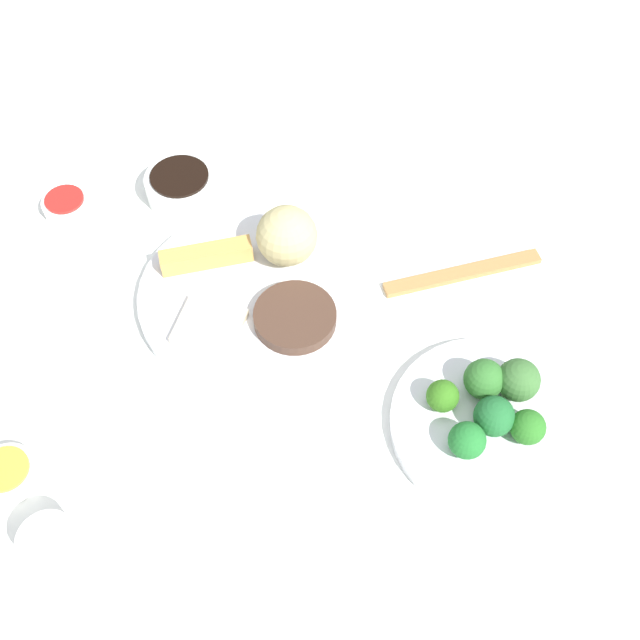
# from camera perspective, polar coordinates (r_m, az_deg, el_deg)

# --- Properties ---
(tabletop) EXTENTS (2.20, 2.20, 0.02)m
(tabletop) POSITION_cam_1_polar(r_m,az_deg,el_deg) (0.97, -4.13, -0.28)
(tabletop) COLOR white
(tabletop) RESTS_ON ground
(main_plate) EXTENTS (0.28, 0.28, 0.02)m
(main_plate) POSITION_cam_1_polar(r_m,az_deg,el_deg) (0.97, -5.15, 1.88)
(main_plate) COLOR white
(main_plate) RESTS_ON tabletop
(rice_scoop) EXTENTS (0.08, 0.08, 0.08)m
(rice_scoop) POSITION_cam_1_polar(r_m,az_deg,el_deg) (0.97, -2.47, 6.24)
(rice_scoop) COLOR tan
(rice_scoop) RESTS_ON main_plate
(spring_roll) EXTENTS (0.04, 0.12, 0.03)m
(spring_roll) POSITION_cam_1_polar(r_m,az_deg,el_deg) (0.99, -8.40, 4.71)
(spring_roll) COLOR #DD9D4D
(spring_roll) RESTS_ON main_plate
(crab_rangoon_wonton) EXTENTS (0.09, 0.10, 0.01)m
(crab_rangoon_wonton) POSITION_cam_1_polar(r_m,az_deg,el_deg) (0.93, -8.18, -0.46)
(crab_rangoon_wonton) COLOR beige
(crab_rangoon_wonton) RESTS_ON main_plate
(stir_fry_heap) EXTENTS (0.10, 0.10, 0.02)m
(stir_fry_heap) POSITION_cam_1_polar(r_m,az_deg,el_deg) (0.93, -1.87, 0.22)
(stir_fry_heap) COLOR #493124
(stir_fry_heap) RESTS_ON main_plate
(broccoli_plate) EXTENTS (0.23, 0.23, 0.01)m
(broccoli_plate) POSITION_cam_1_polar(r_m,az_deg,el_deg) (0.89, 12.50, -7.60)
(broccoli_plate) COLOR white
(broccoli_plate) RESTS_ON tabletop
(broccoli_floret_0) EXTENTS (0.05, 0.05, 0.05)m
(broccoli_floret_0) POSITION_cam_1_polar(r_m,az_deg,el_deg) (0.87, 12.75, -6.96)
(broccoli_floret_0) COLOR #20662F
(broccoli_floret_0) RESTS_ON broccoli_plate
(broccoli_floret_1) EXTENTS (0.04, 0.04, 0.04)m
(broccoli_floret_1) POSITION_cam_1_polar(r_m,az_deg,el_deg) (0.87, 9.06, -5.57)
(broccoli_floret_1) COLOR #35751C
(broccoli_floret_1) RESTS_ON broccoli_plate
(broccoli_floret_2) EXTENTS (0.04, 0.04, 0.04)m
(broccoli_floret_2) POSITION_cam_1_polar(r_m,az_deg,el_deg) (0.85, 10.82, -8.74)
(broccoli_floret_2) COLOR #22732D
(broccoli_floret_2) RESTS_ON broccoli_plate
(broccoli_floret_3) EXTENTS (0.05, 0.05, 0.05)m
(broccoli_floret_3) POSITION_cam_1_polar(r_m,az_deg,el_deg) (0.89, 14.46, -4.32)
(broccoli_floret_3) COLOR #3B6D32
(broccoli_floret_3) RESTS_ON broccoli_plate
(broccoli_floret_4) EXTENTS (0.05, 0.05, 0.05)m
(broccoli_floret_4) POSITION_cam_1_polar(r_m,az_deg,el_deg) (0.89, 12.04, -4.30)
(broccoli_floret_4) COLOR #32712C
(broccoli_floret_4) RESTS_ON broccoli_plate
(broccoli_floret_5) EXTENTS (0.04, 0.04, 0.04)m
(broccoli_floret_5) POSITION_cam_1_polar(r_m,az_deg,el_deg) (0.87, 15.12, -7.65)
(broccoli_floret_5) COLOR #2B7223
(broccoli_floret_5) RESTS_ON broccoli_plate
(soy_sauce_bowl) EXTENTS (0.10, 0.10, 0.04)m
(soy_sauce_bowl) POSITION_cam_1_polar(r_m,az_deg,el_deg) (1.09, -10.21, 9.68)
(soy_sauce_bowl) COLOR white
(soy_sauce_bowl) RESTS_ON tabletop
(soy_sauce_bowl_liquid) EXTENTS (0.08, 0.08, 0.00)m
(soy_sauce_bowl_liquid) POSITION_cam_1_polar(r_m,az_deg,el_deg) (1.08, -10.37, 10.42)
(soy_sauce_bowl_liquid) COLOR black
(soy_sauce_bowl_liquid) RESTS_ON soy_sauce_bowl
(sauce_ramekin_hot_mustard) EXTENTS (0.06, 0.06, 0.02)m
(sauce_ramekin_hot_mustard) POSITION_cam_1_polar(r_m,az_deg,el_deg) (0.91, -22.06, -10.52)
(sauce_ramekin_hot_mustard) COLOR white
(sauce_ramekin_hot_mustard) RESTS_ON tabletop
(sauce_ramekin_hot_mustard_liquid) EXTENTS (0.05, 0.05, 0.00)m
(sauce_ramekin_hot_mustard_liquid) POSITION_cam_1_polar(r_m,az_deg,el_deg) (0.90, -22.32, -10.17)
(sauce_ramekin_hot_mustard_liquid) COLOR yellow
(sauce_ramekin_hot_mustard_liquid) RESTS_ON sauce_ramekin_hot_mustard
(sauce_ramekin_sweet_and_sour) EXTENTS (0.06, 0.06, 0.02)m
(sauce_ramekin_sweet_and_sour) POSITION_cam_1_polar(r_m,az_deg,el_deg) (1.12, -18.22, 8.02)
(sauce_ramekin_sweet_and_sour) COLOR white
(sauce_ramekin_sweet_and_sour) RESTS_ON tabletop
(sauce_ramekin_sweet_and_sour_liquid) EXTENTS (0.05, 0.05, 0.00)m
(sauce_ramekin_sweet_and_sour_liquid) POSITION_cam_1_polar(r_m,az_deg,el_deg) (1.11, -18.40, 8.47)
(sauce_ramekin_sweet_and_sour_liquid) COLOR red
(sauce_ramekin_sweet_and_sour_liquid) RESTS_ON sauce_ramekin_sweet_and_sour
(teacup) EXTENTS (0.06, 0.06, 0.06)m
(teacup) POSITION_cam_1_polar(r_m,az_deg,el_deg) (0.84, -19.13, -15.61)
(teacup) COLOR white
(teacup) RESTS_ON tabletop
(chopsticks_pair) EXTENTS (0.06, 0.21, 0.01)m
(chopsticks_pair) POSITION_cam_1_polar(r_m,az_deg,el_deg) (1.01, 10.51, 3.44)
(chopsticks_pair) COLOR #AD7C44
(chopsticks_pair) RESTS_ON tabletop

